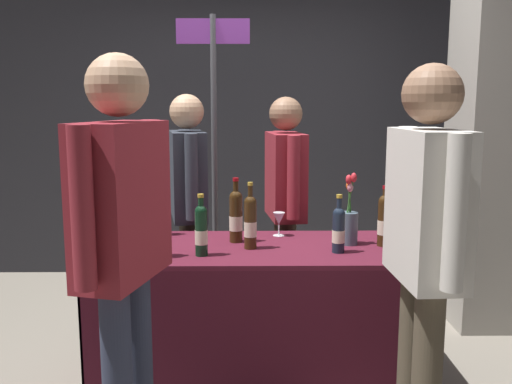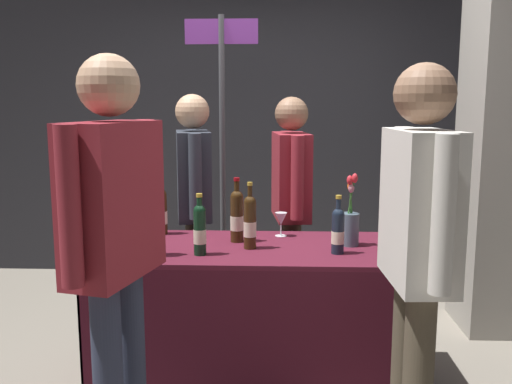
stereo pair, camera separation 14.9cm
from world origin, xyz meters
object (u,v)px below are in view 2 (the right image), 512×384
(featured_wine_bottle, at_px, (250,221))
(vendor_presenter, at_px, (194,193))
(wine_glass_near_vendor, at_px, (142,229))
(wine_glass_near_taster, at_px, (131,226))
(flower_vase, at_px, (350,224))
(booth_signpost, at_px, (222,132))
(wine_glass_mid, at_px, (281,220))
(display_bottle_0, at_px, (237,215))
(taster_foreground_right, at_px, (114,229))
(tasting_table, at_px, (256,289))

(featured_wine_bottle, bearing_deg, vendor_presenter, 120.05)
(wine_glass_near_vendor, bearing_deg, wine_glass_near_taster, 142.62)
(featured_wine_bottle, bearing_deg, flower_vase, 9.00)
(booth_signpost, bearing_deg, wine_glass_near_taster, -109.65)
(wine_glass_near_taster, distance_m, vendor_presenter, 0.67)
(wine_glass_near_vendor, bearing_deg, featured_wine_bottle, -3.52)
(wine_glass_mid, bearing_deg, display_bottle_0, -150.57)
(display_bottle_0, height_order, flower_vase, flower_vase)
(featured_wine_bottle, distance_m, wine_glass_near_vendor, 0.59)
(display_bottle_0, distance_m, booth_signpost, 1.16)
(wine_glass_near_taster, distance_m, flower_vase, 1.21)
(wine_glass_near_vendor, height_order, booth_signpost, booth_signpost)
(wine_glass_mid, xyz_separation_m, booth_signpost, (-0.43, 0.93, 0.46))
(vendor_presenter, bearing_deg, taster_foreground_right, -14.81)
(flower_vase, bearing_deg, featured_wine_bottle, -171.00)
(wine_glass_mid, relative_size, flower_vase, 0.35)
(featured_wine_bottle, distance_m, vendor_presenter, 0.81)
(tasting_table, xyz_separation_m, featured_wine_bottle, (-0.03, -0.04, 0.39))
(wine_glass_mid, relative_size, booth_signpost, 0.06)
(display_bottle_0, bearing_deg, taster_foreground_right, -114.91)
(wine_glass_near_vendor, distance_m, vendor_presenter, 0.70)
(tasting_table, relative_size, wine_glass_near_taster, 12.37)
(flower_vase, bearing_deg, tasting_table, -175.27)
(flower_vase, relative_size, vendor_presenter, 0.25)
(flower_vase, bearing_deg, wine_glass_near_vendor, -177.49)
(taster_foreground_right, bearing_deg, display_bottle_0, -10.71)
(wine_glass_near_vendor, distance_m, wine_glass_mid, 0.80)
(display_bottle_0, bearing_deg, wine_glass_near_taster, -175.01)
(wine_glass_near_vendor, height_order, vendor_presenter, vendor_presenter)
(wine_glass_near_vendor, relative_size, vendor_presenter, 0.08)
(wine_glass_mid, bearing_deg, vendor_presenter, 143.92)
(flower_vase, bearing_deg, booth_signpost, 125.58)
(wine_glass_near_taster, height_order, vendor_presenter, vendor_presenter)
(wine_glass_near_vendor, height_order, wine_glass_near_taster, wine_glass_near_taster)
(display_bottle_0, distance_m, wine_glass_near_taster, 0.59)
(wine_glass_near_vendor, bearing_deg, wine_glass_mid, 18.13)
(taster_foreground_right, bearing_deg, tasting_table, -19.27)
(display_bottle_0, distance_m, flower_vase, 0.63)
(featured_wine_bottle, height_order, taster_foreground_right, taster_foreground_right)
(vendor_presenter, bearing_deg, booth_signpost, 153.46)
(display_bottle_0, xyz_separation_m, vendor_presenter, (-0.33, 0.56, 0.03))
(wine_glass_near_taster, xyz_separation_m, vendor_presenter, (0.26, 0.61, 0.09))
(featured_wine_bottle, bearing_deg, taster_foreground_right, -123.36)
(wine_glass_mid, relative_size, wine_glass_near_taster, 1.00)
(wine_glass_near_vendor, xyz_separation_m, flower_vase, (1.13, 0.05, 0.03))
(flower_vase, xyz_separation_m, taster_foreground_right, (-1.04, -0.85, 0.16))
(display_bottle_0, bearing_deg, tasting_table, -42.25)
(display_bottle_0, relative_size, wine_glass_mid, 2.59)
(flower_vase, height_order, vendor_presenter, vendor_presenter)
(display_bottle_0, relative_size, booth_signpost, 0.17)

